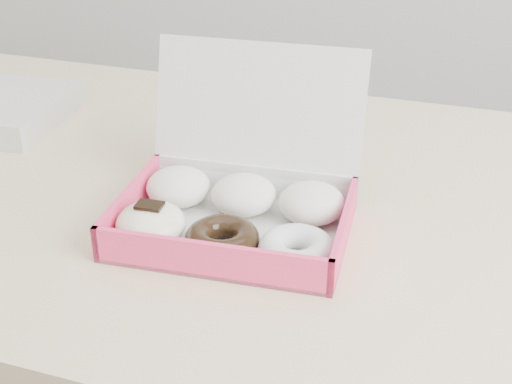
% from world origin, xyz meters
% --- Properties ---
extents(table, '(1.20, 0.80, 0.75)m').
position_xyz_m(table, '(0.00, 0.00, 0.67)').
color(table, '#D2B98A').
rests_on(table, ground).
extents(donut_box, '(0.29, 0.27, 0.20)m').
position_xyz_m(donut_box, '(0.14, -0.10, 0.78)').
color(donut_box, silver).
rests_on(donut_box, table).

